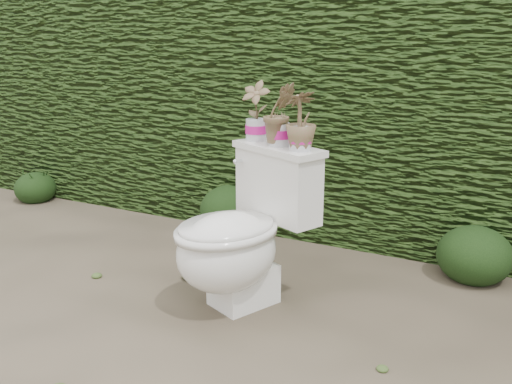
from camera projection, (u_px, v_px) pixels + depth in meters
The scene contains 9 objects.
ground at pixel (252, 322), 2.67m from camera, with size 60.00×60.00×0.00m, color #6F624D.
hedge at pixel (363, 111), 3.82m from camera, with size 8.00×1.00×1.60m, color #36551C.
toilet at pixel (240, 237), 2.75m from camera, with size 0.69×0.80×0.78m.
potted_plant_left at pixel (256, 112), 2.87m from camera, with size 0.15×0.10×0.29m, color #2D7524.
potted_plant_center at pixel (279, 116), 2.74m from camera, with size 0.16×0.13×0.29m, color #2D7524.
potted_plant_right at pixel (301, 122), 2.63m from camera, with size 0.15×0.15×0.26m, color #2D7524.
liriope_clump_0 at pixel (35, 185), 4.56m from camera, with size 0.32×0.32×0.26m, color #1F3813.
liriope_clump_1 at pixel (231, 206), 3.87m from camera, with size 0.43×0.43×0.34m, color #1F3813.
liriope_clump_2 at pixel (475, 250), 3.10m from camera, with size 0.41×0.41×0.32m, color #1F3813.
Camera 1 is at (1.12, -2.13, 1.31)m, focal length 40.00 mm.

